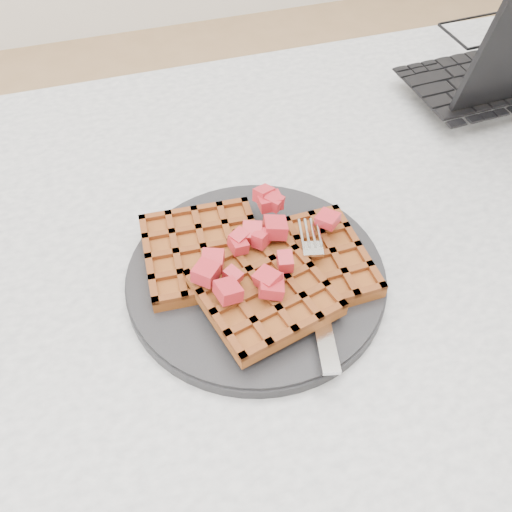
% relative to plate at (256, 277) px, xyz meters
% --- Properties ---
extents(ground, '(4.00, 4.00, 0.00)m').
position_rel_plate_xyz_m(ground, '(0.08, 0.03, -0.76)').
color(ground, tan).
rests_on(ground, ground).
extents(table, '(1.20, 0.80, 0.75)m').
position_rel_plate_xyz_m(table, '(0.08, 0.03, -0.12)').
color(table, silver).
rests_on(table, ground).
extents(plate, '(0.26, 0.26, 0.02)m').
position_rel_plate_xyz_m(plate, '(0.00, 0.00, 0.00)').
color(plate, black).
rests_on(plate, table).
extents(waffles, '(0.22, 0.21, 0.03)m').
position_rel_plate_xyz_m(waffles, '(0.00, -0.00, 0.02)').
color(waffles, brown).
rests_on(waffles, plate).
extents(strawberry_pile, '(0.15, 0.15, 0.02)m').
position_rel_plate_xyz_m(strawberry_pile, '(0.00, 0.00, 0.05)').
color(strawberry_pile, maroon).
rests_on(strawberry_pile, waffles).
extents(fork, '(0.06, 0.18, 0.02)m').
position_rel_plate_xyz_m(fork, '(0.05, -0.04, 0.02)').
color(fork, silver).
rests_on(fork, plate).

